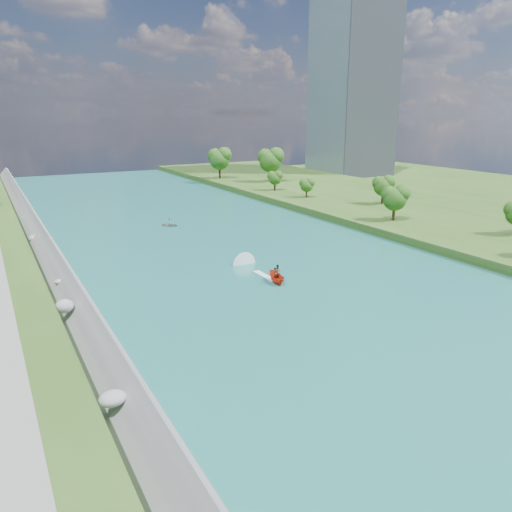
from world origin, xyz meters
TOP-DOWN VIEW (x-y plane):
  - ground at (0.00, 0.00)m, footprint 260.00×260.00m
  - river_water at (0.00, 20.00)m, footprint 55.00×240.00m
  - berm_east at (49.50, 20.00)m, footprint 44.00×240.00m
  - riprap_bank at (-25.86, 18.96)m, footprint 3.87×236.00m
  - office_tower at (82.50, 95.00)m, footprint 22.00×22.00m
  - trees_east at (38.91, 31.08)m, footprint 18.15×140.28m
  - motorboat at (-0.73, 7.84)m, footprint 3.60×18.71m
  - raft at (-1.65, 43.85)m, footprint 3.74×3.81m

SIDE VIEW (x-z plane):
  - ground at x=0.00m, z-range 0.00..0.00m
  - river_water at x=0.00m, z-range 0.00..0.10m
  - raft at x=-1.65m, z-range -0.29..1.20m
  - motorboat at x=-0.73m, z-range -0.35..1.79m
  - berm_east at x=49.50m, z-range 0.00..1.50m
  - riprap_bank at x=-25.86m, z-range -0.24..3.88m
  - trees_east at x=38.91m, z-range 0.66..12.15m
  - office_tower at x=82.50m, z-range 0.00..60.00m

